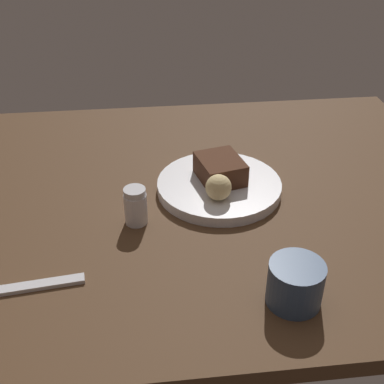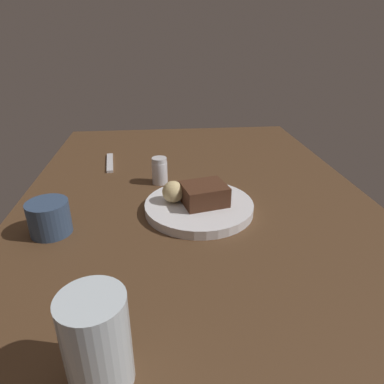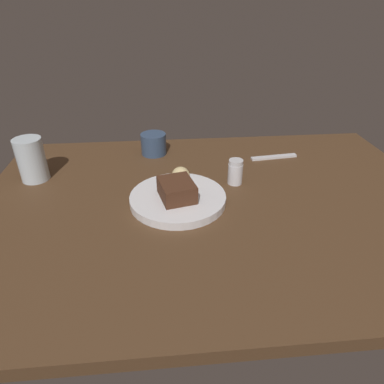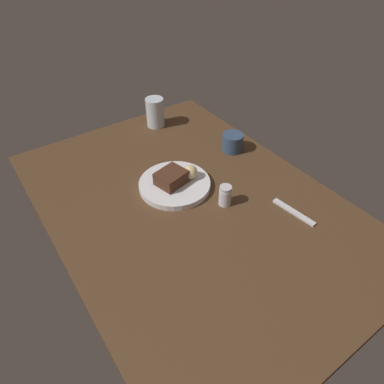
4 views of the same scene
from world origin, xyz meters
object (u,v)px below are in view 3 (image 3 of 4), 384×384
(salt_shaker, at_px, (235,172))
(water_glass, at_px, (31,160))
(dessert_plate, at_px, (178,198))
(bread_roll, at_px, (181,176))
(coffee_cup, at_px, (154,144))
(dessert_spoon, at_px, (274,157))
(chocolate_cake_slice, at_px, (177,190))

(salt_shaker, bearing_deg, water_glass, 172.32)
(dessert_plate, relative_size, salt_shaker, 3.45)
(bread_roll, xyz_separation_m, salt_shaker, (0.15, 0.03, -0.01))
(salt_shaker, height_order, coffee_cup, salt_shaker)
(bread_roll, bearing_deg, coffee_cup, 106.23)
(dessert_spoon, bearing_deg, bread_roll, 23.32)
(chocolate_cake_slice, height_order, bread_roll, bread_roll)
(water_glass, bearing_deg, dessert_spoon, 5.94)
(water_glass, bearing_deg, bread_roll, -14.27)
(salt_shaker, bearing_deg, chocolate_cake_slice, -149.97)
(chocolate_cake_slice, bearing_deg, dessert_plate, 77.82)
(coffee_cup, distance_m, dessert_spoon, 0.39)
(bread_roll, xyz_separation_m, dessert_spoon, (0.31, 0.18, -0.04))
(dessert_plate, distance_m, water_glass, 0.43)
(chocolate_cake_slice, height_order, salt_shaker, salt_shaker)
(coffee_cup, xyz_separation_m, dessert_spoon, (0.38, -0.07, -0.03))
(dessert_plate, height_order, salt_shaker, salt_shaker)
(bread_roll, relative_size, salt_shaker, 0.69)
(dessert_plate, xyz_separation_m, dessert_spoon, (0.32, 0.23, -0.01))
(chocolate_cake_slice, xyz_separation_m, dessert_spoon, (0.32, 0.24, -0.04))
(bread_roll, relative_size, dessert_spoon, 0.32)
(coffee_cup, relative_size, dessert_spoon, 0.54)
(chocolate_cake_slice, relative_size, coffee_cup, 1.15)
(water_glass, height_order, coffee_cup, water_glass)
(dessert_plate, height_order, chocolate_cake_slice, chocolate_cake_slice)
(coffee_cup, bearing_deg, chocolate_cake_slice, -79.56)
(dessert_plate, distance_m, bread_roll, 0.07)
(chocolate_cake_slice, relative_size, dessert_spoon, 0.62)
(coffee_cup, bearing_deg, bread_roll, -73.77)
(coffee_cup, height_order, dessert_spoon, coffee_cup)
(chocolate_cake_slice, height_order, dessert_spoon, chocolate_cake_slice)
(chocolate_cake_slice, xyz_separation_m, bread_roll, (0.01, 0.07, 0.00))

